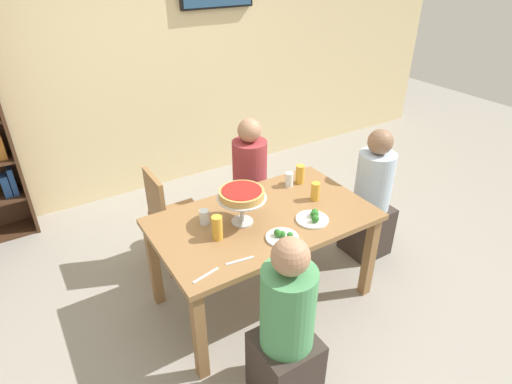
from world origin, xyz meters
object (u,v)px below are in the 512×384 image
object	(u,v)px
diner_head_east	(371,203)
cutlery_fork_near	(240,261)
dining_table	(264,228)
salad_plate_near_diner	(245,193)
chair_far_left	(171,214)
diner_far_right	(250,189)
water_glass_clear_far	(289,180)
cutlery_knife_near	(206,275)
beer_glass_amber_spare	(217,228)
deep_dish_pizza_stand	(242,196)
water_glass_clear_near	(204,217)
salad_plate_far_diner	(282,236)
diner_near_left	(286,335)
beer_glass_amber_tall	(315,191)
salad_plate_spare	(313,218)
beer_glass_amber_short	(300,174)

from	to	relation	value
diner_head_east	cutlery_fork_near	size ratio (longest dim) A/B	6.39
dining_table	salad_plate_near_diner	distance (m)	0.34
chair_far_left	dining_table	bearing A→B (deg)	28.52
diner_far_right	cutlery_fork_near	bearing A→B (deg)	-33.80
chair_far_left	water_glass_clear_far	world-z (taller)	chair_far_left
dining_table	cutlery_knife_near	xyz separation A→B (m)	(-0.61, -0.33, 0.10)
diner_head_east	beer_glass_amber_spare	distance (m)	1.51
deep_dish_pizza_stand	water_glass_clear_far	bearing A→B (deg)	22.95
cutlery_fork_near	dining_table	bearing A→B (deg)	49.03
water_glass_clear_near	cutlery_knife_near	world-z (taller)	water_glass_clear_near
deep_dish_pizza_stand	salad_plate_near_diner	bearing A→B (deg)	56.80
chair_far_left	salad_plate_far_diner	bearing A→B (deg)	19.99
diner_near_left	cutlery_knife_near	world-z (taller)	diner_near_left
diner_head_east	beer_glass_amber_spare	size ratio (longest dim) A/B	6.98
diner_far_right	cutlery_fork_near	xyz separation A→B (m)	(-0.72, -1.07, 0.25)
dining_table	beer_glass_amber_tall	xyz separation A→B (m)	(0.45, -0.01, 0.16)
beer_glass_amber_spare	cutlery_knife_near	world-z (taller)	beer_glass_amber_spare
diner_far_right	chair_far_left	size ratio (longest dim) A/B	1.32
salad_plate_spare	water_glass_clear_far	size ratio (longest dim) A/B	1.96
beer_glass_amber_tall	cutlery_knife_near	size ratio (longest dim) A/B	0.77
deep_dish_pizza_stand	beer_glass_amber_short	world-z (taller)	deep_dish_pizza_stand
diner_head_east	deep_dish_pizza_stand	world-z (taller)	diner_head_east
salad_plate_near_diner	salad_plate_far_diner	xyz separation A→B (m)	(-0.07, -0.59, -0.00)
salad_plate_far_diner	cutlery_fork_near	xyz separation A→B (m)	(-0.34, -0.05, -0.01)
dining_table	deep_dish_pizza_stand	size ratio (longest dim) A/B	4.60
diner_head_east	salad_plate_far_diner	bearing A→B (deg)	14.14
diner_near_left	diner_head_east	world-z (taller)	same
beer_glass_amber_tall	water_glass_clear_near	size ratio (longest dim) A/B	1.35
cutlery_fork_near	water_glass_clear_near	bearing A→B (deg)	98.95
diner_far_right	beer_glass_amber_tall	xyz separation A→B (m)	(0.11, -0.76, 0.32)
chair_far_left	salad_plate_spare	xyz separation A→B (m)	(0.67, -0.96, 0.28)
water_glass_clear_far	chair_far_left	bearing A→B (deg)	148.84
cutlery_knife_near	water_glass_clear_near	bearing A→B (deg)	52.34
diner_near_left	salad_plate_far_diner	world-z (taller)	diner_near_left
deep_dish_pizza_stand	salad_plate_spare	bearing A→B (deg)	-28.90
dining_table	beer_glass_amber_short	bearing A→B (deg)	27.05
diner_far_right	water_glass_clear_near	bearing A→B (deg)	-50.05
diner_near_left	beer_glass_amber_short	distance (m)	1.35
salad_plate_near_diner	salad_plate_spare	xyz separation A→B (m)	(0.23, -0.53, 0.00)
salad_plate_far_diner	water_glass_clear_near	world-z (taller)	water_glass_clear_near
beer_glass_amber_tall	water_glass_clear_near	xyz separation A→B (m)	(-0.83, 0.15, -0.02)
dining_table	deep_dish_pizza_stand	distance (m)	0.34
diner_far_right	water_glass_clear_near	distance (m)	0.99
cutlery_knife_near	salad_plate_near_diner	bearing A→B (deg)	33.11
diner_near_left	salad_plate_near_diner	xyz separation A→B (m)	(0.37, 1.07, 0.27)
diner_near_left	beer_glass_amber_tall	distance (m)	1.12
salad_plate_near_diner	dining_table	bearing A→B (deg)	-96.35
diner_head_east	water_glass_clear_near	distance (m)	1.50
deep_dish_pizza_stand	beer_glass_amber_tall	size ratio (longest dim) A/B	2.38
diner_far_right	water_glass_clear_far	size ratio (longest dim) A/B	10.02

